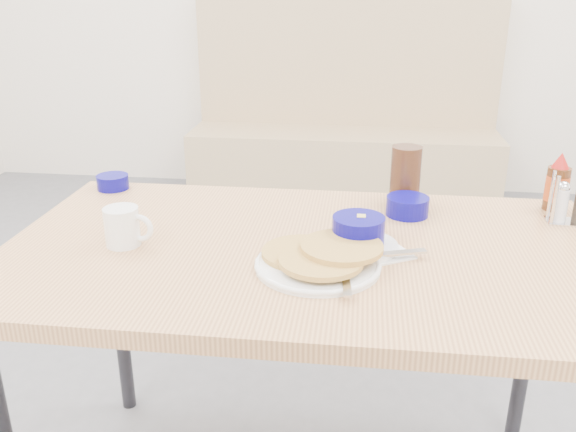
# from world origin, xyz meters

# --- Properties ---
(booth_bench) EXTENTS (1.90, 0.56, 1.22)m
(booth_bench) POSITION_xyz_m (0.00, 2.78, 0.35)
(booth_bench) COLOR tan
(booth_bench) RESTS_ON ground
(dining_table) EXTENTS (1.40, 0.80, 0.76)m
(dining_table) POSITION_xyz_m (0.00, 0.25, 0.70)
(dining_table) COLOR tan
(dining_table) RESTS_ON ground
(pancake_plate) EXTENTS (0.27, 0.28, 0.05)m
(pancake_plate) POSITION_xyz_m (0.04, 0.14, 0.78)
(pancake_plate) COLOR white
(pancake_plate) RESTS_ON dining_table
(coffee_mug) EXTENTS (0.12, 0.08, 0.09)m
(coffee_mug) POSITION_xyz_m (-0.42, 0.21, 0.81)
(coffee_mug) COLOR white
(coffee_mug) RESTS_ON dining_table
(grits_setting) EXTENTS (0.28, 0.26, 0.08)m
(grits_setting) POSITION_xyz_m (0.12, 0.24, 0.79)
(grits_setting) COLOR white
(grits_setting) RESTS_ON dining_table
(creamer_bowl) EXTENTS (0.09, 0.09, 0.04)m
(creamer_bowl) POSITION_xyz_m (-0.60, 0.59, 0.78)
(creamer_bowl) COLOR #07046F
(creamer_bowl) RESTS_ON dining_table
(butter_bowl) EXTENTS (0.11, 0.11, 0.05)m
(butter_bowl) POSITION_xyz_m (0.24, 0.48, 0.78)
(butter_bowl) COLOR #07046F
(butter_bowl) RESTS_ON dining_table
(amber_tumbler) EXTENTS (0.10, 0.10, 0.15)m
(amber_tumbler) POSITION_xyz_m (0.24, 0.59, 0.84)
(amber_tumbler) COLOR #391F12
(amber_tumbler) RESTS_ON dining_table
(condiment_caddy) EXTENTS (0.11, 0.07, 0.13)m
(condiment_caddy) POSITION_xyz_m (0.64, 0.47, 0.80)
(condiment_caddy) COLOR silver
(condiment_caddy) RESTS_ON dining_table
(syrup_bottle) EXTENTS (0.06, 0.06, 0.16)m
(syrup_bottle) POSITION_xyz_m (0.63, 0.57, 0.83)
(syrup_bottle) COLOR #47230F
(syrup_bottle) RESTS_ON dining_table
(sugar_wrapper) EXTENTS (0.05, 0.05, 0.00)m
(sugar_wrapper) POSITION_xyz_m (-0.07, 0.17, 0.76)
(sugar_wrapper) COLOR #FC6D54
(sugar_wrapper) RESTS_ON dining_table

